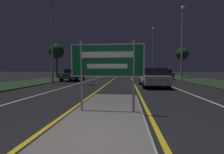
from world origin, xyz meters
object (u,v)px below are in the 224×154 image
streetlight_right_near (182,36)px  streetlight_right_far (153,43)px  highway_sign (107,63)px  car_receding_1 (163,74)px  car_approaching_0 (73,75)px  car_approaching_1 (111,72)px  car_receding_0 (153,77)px

streetlight_right_near → streetlight_right_far: size_ratio=0.74×
highway_sign → car_receding_1: bearing=72.0°
streetlight_right_far → car_approaching_0: streetlight_right_far is taller
highway_sign → car_approaching_0: size_ratio=0.54×
highway_sign → streetlight_right_far: streetlight_right_far is taller
highway_sign → streetlight_right_far: 33.61m
streetlight_right_near → car_approaching_1: (-9.45, 13.48, -4.33)m
car_approaching_1 → streetlight_right_near: bearing=-55.0°
streetlight_right_far → highway_sign: bearing=-101.7°
car_receding_0 → streetlight_right_far: bearing=80.8°
car_receding_0 → car_receding_1: size_ratio=0.96×
highway_sign → car_receding_0: 8.20m
car_approaching_0 → car_approaching_1: size_ratio=0.87×
streetlight_right_near → streetlight_right_far: bearing=90.0°
car_receding_0 → car_receding_1: bearing=73.0°
streetlight_right_far → car_approaching_0: bearing=-123.2°
car_approaching_0 → highway_sign: bearing=-65.6°
car_approaching_0 → car_receding_1: bearing=22.3°
car_receding_0 → car_receding_1: car_receding_0 is taller
car_receding_1 → highway_sign: bearing=-108.0°
streetlight_right_far → car_receding_1: (-0.88, -14.45, -7.03)m
car_approaching_0 → car_approaching_1: bearing=76.7°
streetlight_right_near → car_approaching_1: 17.02m
car_approaching_1 → car_receding_0: bearing=-73.8°
car_receding_1 → car_approaching_0: car_approaching_0 is taller
streetlight_right_far → car_receding_0: (-4.01, -24.65, -7.00)m
streetlight_right_far → car_approaching_1: bearing=-148.1°
car_receding_1 → car_approaching_1: 12.12m
car_approaching_1 → highway_sign: bearing=-84.0°
streetlight_right_far → car_receding_1: size_ratio=2.40×
streetlight_right_near → car_approaching_0: 13.35m
car_receding_0 → car_approaching_0: car_receding_0 is taller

